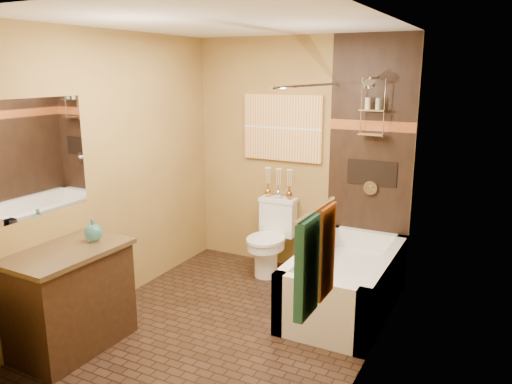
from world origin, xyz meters
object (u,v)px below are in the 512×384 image
Objects in this scene: toilet at (271,237)px; vanity at (70,299)px; sunset_painting at (283,128)px; bathtub at (346,286)px.

vanity is at bearing -112.21° from toilet.
sunset_painting is 0.95× the size of vanity.
vanity is (-1.72, -1.62, 0.19)m from bathtub.
sunset_painting is at bearing 87.43° from toilet.
toilet is (-0.00, -0.26, -1.15)m from sunset_painting.
toilet is (-0.98, 0.46, 0.18)m from bathtub.
vanity is (-0.74, -2.35, -1.14)m from sunset_painting.
vanity is (-0.74, -2.08, 0.01)m from toilet.
toilet is at bearing 154.84° from bathtub.
bathtub is 1.59× the size of vanity.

